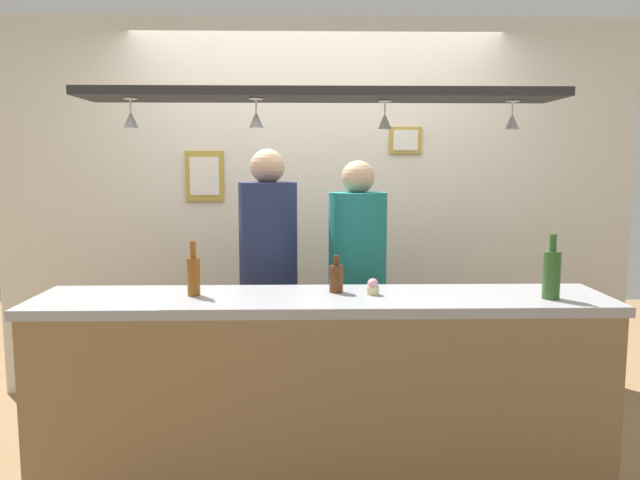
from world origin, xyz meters
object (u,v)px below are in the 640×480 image
person_middle_navy_shirt (268,265)px  cupcake (373,287)px  picture_frame_caricature (205,176)px  bottle_beer_brown_stubby (336,278)px  person_right_teal_shirt (357,272)px  bottle_champagne_green (552,273)px  bottle_beer_amber_tall (194,275)px  picture_frame_upper_small (405,140)px

person_middle_navy_shirt → cupcake: bearing=-52.8°
picture_frame_caricature → bottle_beer_brown_stubby: bearing=-57.6°
bottle_beer_brown_stubby → picture_frame_caricature: size_ratio=0.53×
person_right_teal_shirt → bottle_champagne_green: size_ratio=5.47×
person_middle_navy_shirt → bottle_beer_brown_stubby: bearing=-60.4°
person_middle_navy_shirt → cupcake: person_middle_navy_shirt is taller
bottle_beer_amber_tall → picture_frame_upper_small: 1.96m
person_middle_navy_shirt → person_right_teal_shirt: 0.52m
bottle_champagne_green → picture_frame_upper_small: bearing=106.7°
person_middle_navy_shirt → picture_frame_caricature: bearing=124.9°
bottle_beer_amber_tall → picture_frame_upper_small: size_ratio=1.18×
cupcake → bottle_champagne_green: bearing=-7.5°
cupcake → picture_frame_caricature: bearing=126.1°
bottle_beer_brown_stubby → picture_frame_upper_small: picture_frame_upper_small is taller
bottle_beer_amber_tall → bottle_beer_brown_stubby: bearing=5.3°
bottle_champagne_green → picture_frame_caricature: picture_frame_caricature is taller
bottle_champagne_green → picture_frame_caricature: (-1.82, 1.49, 0.42)m
cupcake → picture_frame_upper_small: (0.36, 1.38, 0.74)m
bottle_beer_amber_tall → picture_frame_upper_small: bearing=48.8°
person_right_teal_shirt → bottle_beer_amber_tall: (-0.83, -0.71, 0.12)m
person_middle_navy_shirt → cupcake: 0.89m
bottle_champagne_green → cupcake: bottle_champagne_green is taller
bottle_champagne_green → picture_frame_upper_small: picture_frame_upper_small is taller
bottle_beer_amber_tall → bottle_champagne_green: bearing=-3.7°
person_middle_navy_shirt → picture_frame_upper_small: picture_frame_upper_small is taller
person_right_teal_shirt → bottle_beer_brown_stubby: bearing=-103.6°
person_middle_navy_shirt → cupcake: (0.54, -0.71, 0.01)m
bottle_beer_amber_tall → cupcake: (0.85, 0.00, -0.06)m
picture_frame_upper_small → picture_frame_caricature: bearing=180.0°
person_middle_navy_shirt → person_right_teal_shirt: person_middle_navy_shirt is taller
person_middle_navy_shirt → picture_frame_caricature: picture_frame_caricature is taller
picture_frame_caricature → person_middle_navy_shirt: bearing=-55.1°
person_right_teal_shirt → picture_frame_caricature: 1.32m
person_right_teal_shirt → picture_frame_caricature: bearing=145.8°
cupcake → bottle_beer_amber_tall: bearing=-179.9°
person_right_teal_shirt → cupcake: bearing=-88.8°
bottle_champagne_green → bottle_beer_amber_tall: bearing=176.3°
person_right_teal_shirt → picture_frame_upper_small: (0.38, 0.67, 0.79)m
bottle_beer_brown_stubby → cupcake: 0.18m
person_middle_navy_shirt → person_right_teal_shirt: size_ratio=1.04×
person_middle_navy_shirt → bottle_beer_brown_stubby: size_ratio=9.48×
picture_frame_caricature → bottle_champagne_green: bearing=-39.3°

